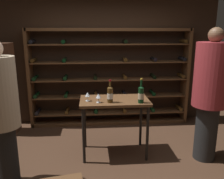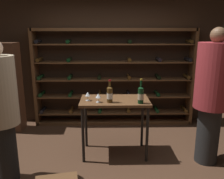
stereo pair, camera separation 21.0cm
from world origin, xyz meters
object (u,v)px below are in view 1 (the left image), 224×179
person_bystander_red_print (1,109)px  wine_bottle_amber_reserve (110,94)px  person_guest_khaki (210,90)px  display_cabinet (3,89)px  wine_rack (110,78)px  wine_bottle_gold_foil (141,94)px  wine_glass_stemmed_right (98,96)px  wine_glass_stemmed_left (87,95)px  tasting_table (114,107)px

person_bystander_red_print → wine_bottle_amber_reserve: size_ratio=5.40×
person_guest_khaki → display_cabinet: person_guest_khaki is taller
wine_rack → wine_bottle_gold_foil: (0.35, -1.52, 0.06)m
wine_rack → wine_glass_stemmed_right: bearing=-100.4°
display_cabinet → wine_bottle_amber_reserve: size_ratio=5.05×
person_bystander_red_print → wine_glass_stemmed_left: (1.03, 0.62, -0.01)m
wine_rack → wine_glass_stemmed_left: wine_rack is taller
person_guest_khaki → wine_glass_stemmed_right: size_ratio=14.85×
display_cabinet → wine_glass_stemmed_left: bearing=-33.2°
person_guest_khaki → display_cabinet: bearing=-121.6°
person_guest_khaki → wine_rack: bearing=-150.3°
wine_glass_stemmed_left → display_cabinet: bearing=146.8°
wine_bottle_gold_foil → display_cabinet: bearing=153.2°
wine_rack → wine_bottle_amber_reserve: 1.47m
tasting_table → wine_bottle_amber_reserve: (-0.08, -0.15, 0.24)m
person_bystander_red_print → wine_glass_stemmed_right: 1.30m
person_bystander_red_print → wine_glass_stemmed_right: size_ratio=13.77×
wine_rack → person_guest_khaki: size_ratio=1.65×
tasting_table → wine_bottle_gold_foil: 0.49m
wine_bottle_gold_foil → wine_bottle_amber_reserve: bearing=172.8°
person_guest_khaki → wine_bottle_gold_foil: (-1.01, 0.06, -0.05)m
person_guest_khaki → display_cabinet: (-3.42, 1.27, -0.23)m
wine_bottle_amber_reserve → wine_glass_stemmed_right: wine_bottle_amber_reserve is taller
wine_rack → tasting_table: size_ratio=3.12×
wine_rack → display_cabinet: size_ratio=1.91×
display_cabinet → wine_glass_stemmed_left: size_ratio=12.76×
display_cabinet → wine_bottle_amber_reserve: bearing=-30.6°
wine_bottle_amber_reserve → wine_bottle_gold_foil: bearing=-7.2°
tasting_table → person_bystander_red_print: (-1.44, -0.67, 0.22)m
tasting_table → wine_glass_stemmed_right: wine_glass_stemmed_right is taller
wine_bottle_gold_foil → wine_glass_stemmed_right: (-0.62, 0.06, -0.03)m
person_guest_khaki → wine_bottle_amber_reserve: person_guest_khaki is taller
tasting_table → wine_glass_stemmed_right: bearing=-150.6°
display_cabinet → person_guest_khaki: bearing=-20.4°
person_bystander_red_print → wine_glass_stemmed_left: size_ratio=13.65×
wine_glass_stemmed_left → wine_bottle_amber_reserve: bearing=-16.3°
wine_bottle_gold_foil → wine_glass_stemmed_right: size_ratio=2.73×
wine_bottle_amber_reserve → wine_glass_stemmed_right: 0.17m
display_cabinet → wine_bottle_gold_foil: 2.70m
wine_glass_stemmed_right → wine_bottle_amber_reserve: bearing=-1.8°
person_guest_khaki → tasting_table: bearing=-111.8°
tasting_table → person_guest_khaki: 1.44m
wine_rack → wine_glass_stemmed_right: 1.48m
wine_rack → person_bystander_red_print: 2.46m
display_cabinet → wine_bottle_gold_foil: bearing=-26.8°
person_bystander_red_print → wine_glass_stemmed_left: bearing=-30.4°
display_cabinet → wine_bottle_gold_foil: (2.40, -1.21, 0.18)m
wine_bottle_gold_foil → wine_bottle_amber_reserve: wine_bottle_gold_foil is taller
person_bystander_red_print → wine_bottle_amber_reserve: person_bystander_red_print is taller
wine_rack → person_bystander_red_print: (-1.46, -1.99, 0.04)m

